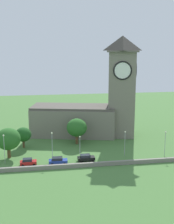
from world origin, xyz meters
The scene contains 14 objects.
ground_plane centered at (0.00, 15.00, 0.00)m, with size 200.00×200.00×0.00m, color #477538.
church centered at (6.28, 23.20, 9.89)m, with size 35.97×18.35×32.54m.
quay_barrier centered at (0.00, -3.56, 0.52)m, with size 52.44×0.70×1.04m, color gray.
car_red centered at (-14.49, -0.28, 0.89)m, with size 4.10×2.11×1.76m.
car_blue centered at (-7.11, -0.76, 0.92)m, with size 4.70×2.36×1.82m.
car_black centered at (0.16, 0.23, 0.89)m, with size 4.46×2.19×1.76m.
streetlamp_west_end centered at (-20.29, 1.72, 5.03)m, with size 0.44×0.44×7.62m.
streetlamp_west_mid centered at (-8.36, 2.29, 4.97)m, with size 0.44×0.44×7.53m.
streetlamp_central centered at (-1.12, 2.24, 4.22)m, with size 0.44×0.44×6.21m.
streetlamp_east_mid centered at (11.11, 2.40, 4.64)m, with size 0.44×0.44×6.95m.
streetlamp_east_end centered at (21.93, 0.92, 4.58)m, with size 0.44×0.44×6.83m.
tree_by_tower centered at (-0.42, 14.64, 5.07)m, with size 6.13×6.13×7.87m.
tree_riverside_east centered at (-16.32, 13.68, 3.91)m, with size 4.65×4.65×6.03m.
tree_churchyard centered at (-19.71, 5.82, 5.16)m, with size 6.42×6.42×8.08m.
Camera 1 is at (-10.60, -69.30, 28.19)m, focal length 46.33 mm.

